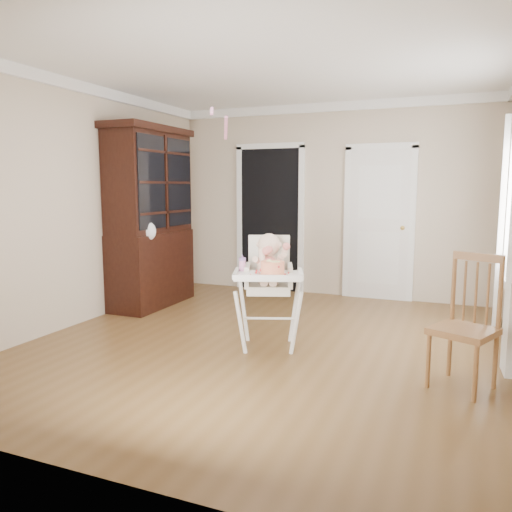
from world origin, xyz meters
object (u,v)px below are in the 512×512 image
at_px(sippy_cup, 242,264).
at_px(dining_chair, 466,326).
at_px(china_cabinet, 150,217).
at_px(cake, 273,268).
at_px(high_chair, 269,278).

relative_size(sippy_cup, dining_chair, 0.15).
xyz_separation_m(china_cabinet, dining_chair, (3.79, -1.40, -0.67)).
height_order(cake, sippy_cup, sippy_cup).
height_order(high_chair, china_cabinet, china_cabinet).
bearing_deg(cake, high_chair, 117.45).
height_order(high_chair, sippy_cup, high_chair).
distance_m(high_chair, china_cabinet, 2.35).
bearing_deg(high_chair, china_cabinet, 132.65).
distance_m(high_chair, dining_chair, 1.79).
relative_size(sippy_cup, china_cabinet, 0.07).
xyz_separation_m(cake, sippy_cup, (-0.34, 0.10, 0.00)).
bearing_deg(cake, dining_chair, -2.27).
xyz_separation_m(high_chair, china_cabinet, (-2.05, 1.07, 0.47)).
relative_size(high_chair, sippy_cup, 6.94).
relative_size(high_chair, china_cabinet, 0.48).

